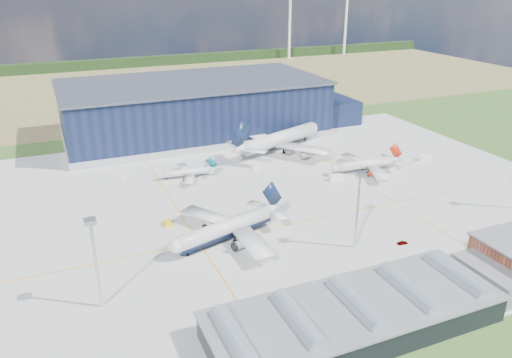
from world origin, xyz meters
The scene contains 19 objects.
ground centered at (0.00, 0.00, 0.00)m, with size 600.00×600.00×0.00m, color #385A21.
apron centered at (0.00, 10.00, 0.03)m, with size 220.00×160.00×0.08m.
farmland centered at (0.00, 220.00, 0.00)m, with size 600.00×220.00×0.01m, color olive.
treeline centered at (0.00, 300.00, 4.00)m, with size 600.00×8.00×8.00m, color black.
hangar centered at (2.81, 94.80, 11.62)m, with size 145.00×62.00×26.10m.
glass_concourse centered at (-6.45, -60.00, 3.69)m, with size 78.00×23.00×8.60m.
light_mast_west centered at (-60.00, -30.00, 15.43)m, with size 2.60×2.60×23.00m.
light_mast_center centered at (10.00, -30.00, 15.43)m, with size 2.60×2.60×23.00m.
airliner_navy centered at (-22.64, -12.00, 6.77)m, with size 41.51×40.61×13.54m, color silver, non-canonical shape.
airliner_red centered at (46.28, 18.39, 5.18)m, with size 31.77×31.08×10.36m, color silver, non-canonical shape.
airliner_widebody centered at (27.53, 55.00, 8.92)m, with size 54.69×53.50×17.83m, color silver, non-canonical shape.
airliner_regional centered at (-19.97, 40.00, 3.81)m, with size 23.39×22.88×7.63m, color silver, non-canonical shape.
gse_tug_a centered at (-35.77, 4.27, 0.73)m, with size 2.13×3.49×1.45m, color gold.
gse_van_a centered at (31.98, 15.44, 1.16)m, with size 2.31×5.30×2.31m, color white.
gse_cart_a centered at (7.95, 37.18, 0.59)m, with size 1.83×2.74×1.19m, color white.
gse_van_b centered at (77.89, 19.16, 1.18)m, with size 2.35×5.13×2.35m, color white.
gse_cart_b centered at (-42.57, 48.84, 0.61)m, with size 1.87×2.80×1.21m, color white.
car_a centered at (23.83, -34.01, 0.54)m, with size 1.27×3.16×1.08m, color #99999E.
car_b centered at (-7.27, -48.00, 0.58)m, with size 1.23×3.52×1.16m, color #99999E.
Camera 1 is at (-64.89, -133.43, 72.15)m, focal length 35.00 mm.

